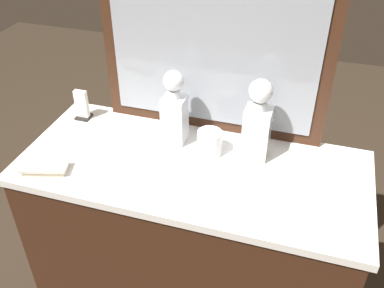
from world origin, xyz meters
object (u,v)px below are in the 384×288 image
crystal_tumbler_far_right (209,144)px  silver_brush_far_left (45,168)px  crystal_decanter_center (257,127)px  napkin_holder (82,107)px  crystal_decanter_rear (174,114)px

crystal_tumbler_far_right → silver_brush_far_left: 0.51m
crystal_decanter_center → silver_brush_far_left: crystal_decanter_center is taller
silver_brush_far_left → napkin_holder: bearing=97.0°
crystal_decanter_center → crystal_tumbler_far_right: size_ratio=3.25×
silver_brush_far_left → crystal_decanter_rear: bearing=40.2°
crystal_tumbler_far_right → silver_brush_far_left: size_ratio=0.54×
crystal_decanter_center → crystal_decanter_rear: 0.27m
crystal_decanter_center → silver_brush_far_left: bearing=-155.4°
crystal_decanter_center → crystal_tumbler_far_right: 0.16m
crystal_decanter_rear → crystal_decanter_center: bearing=-0.3°
crystal_tumbler_far_right → crystal_decanter_center: bearing=14.2°
silver_brush_far_left → napkin_holder: napkin_holder is taller
crystal_decanter_center → napkin_holder: crystal_decanter_center is taller
crystal_decanter_center → crystal_decanter_rear: (-0.27, 0.00, -0.01)m
crystal_decanter_rear → crystal_tumbler_far_right: size_ratio=3.10×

